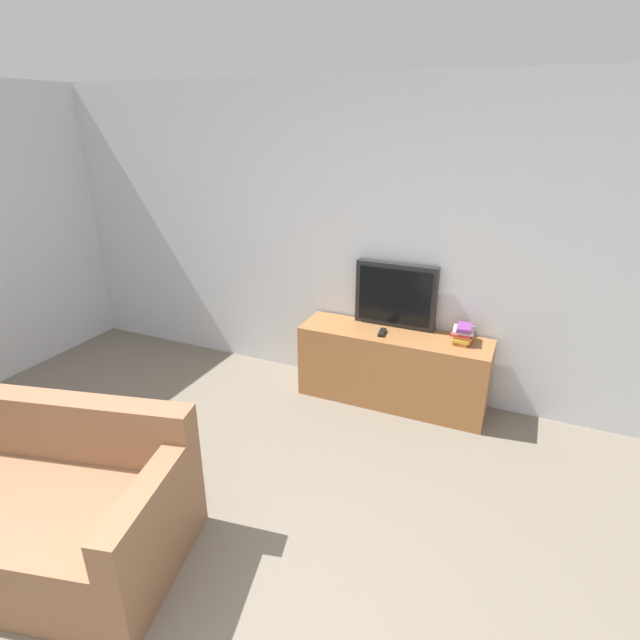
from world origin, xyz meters
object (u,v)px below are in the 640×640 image
object	(u,v)px
television	(395,295)
remote_on_stand	(382,332)
tv_stand	(392,368)
book_stack	(463,334)

from	to	relation	value
television	remote_on_stand	world-z (taller)	television
television	remote_on_stand	bearing A→B (deg)	-99.54
tv_stand	television	size ratio (longest dim) A/B	2.30
tv_stand	television	bearing A→B (deg)	108.14
television	book_stack	distance (m)	0.64
book_stack	remote_on_stand	xyz separation A→B (m)	(-0.63, -0.10, -0.06)
book_stack	remote_on_stand	size ratio (longest dim) A/B	1.44
tv_stand	remote_on_stand	bearing A→B (deg)	-153.95
book_stack	tv_stand	bearing A→B (deg)	-173.72
tv_stand	book_stack	bearing A→B (deg)	6.28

